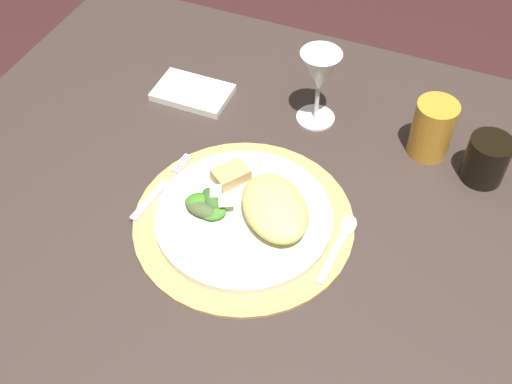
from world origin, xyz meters
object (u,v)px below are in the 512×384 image
object	(u,v)px
amber_tumbler	(432,129)
dark_tumbler	(486,159)
napkin	(193,93)
dining_table	(246,228)
wine_glass	(319,75)
spoon	(342,237)
fork	(159,190)
dinner_plate	(244,217)

from	to	relation	value
amber_tumbler	dark_tumbler	xyz separation A→B (m)	(0.10, -0.03, -0.01)
napkin	dark_tumbler	distance (m)	0.54
dining_table	napkin	bearing A→B (deg)	137.05
wine_glass	amber_tumbler	world-z (taller)	wine_glass
wine_glass	dark_tumbler	size ratio (longest dim) A/B	1.79
spoon	napkin	world-z (taller)	napkin
dark_tumbler	spoon	bearing A→B (deg)	-128.19
spoon	fork	bearing A→B (deg)	-175.82
dining_table	napkin	size ratio (longest dim) A/B	7.81
dining_table	dark_tumbler	world-z (taller)	dark_tumbler
dinner_plate	fork	bearing A→B (deg)	178.87
spoon	amber_tumbler	world-z (taller)	amber_tumbler
spoon	wine_glass	bearing A→B (deg)	117.59
fork	wine_glass	distance (m)	0.34
dining_table	amber_tumbler	world-z (taller)	amber_tumbler
dinner_plate	wine_glass	xyz separation A→B (m)	(0.02, 0.27, 0.09)
napkin	dining_table	bearing A→B (deg)	-42.95
amber_tumbler	dark_tumbler	bearing A→B (deg)	-14.56
fork	napkin	size ratio (longest dim) A/B	1.15
spoon	amber_tumbler	xyz separation A→B (m)	(0.08, 0.24, 0.04)
napkin	wine_glass	size ratio (longest dim) A/B	0.98
dinner_plate	spoon	xyz separation A→B (m)	(0.15, 0.03, -0.00)
dining_table	fork	xyz separation A→B (m)	(-0.12, -0.07, 0.13)
dinner_plate	napkin	xyz separation A→B (m)	(-0.21, 0.25, -0.01)
napkin	dark_tumbler	world-z (taller)	dark_tumbler
spoon	amber_tumbler	distance (m)	0.26
wine_glass	amber_tumbler	size ratio (longest dim) A/B	1.39
dark_tumbler	wine_glass	bearing A→B (deg)	174.53
fork	spoon	size ratio (longest dim) A/B	1.16
fork	dark_tumbler	distance (m)	0.54
wine_glass	amber_tumbler	distance (m)	0.21
dinner_plate	wine_glass	world-z (taller)	wine_glass
dining_table	dark_tumbler	bearing A→B (deg)	24.96
fork	spoon	world-z (taller)	spoon
dark_tumbler	dining_table	bearing A→B (deg)	-155.04
dark_tumbler	dinner_plate	bearing A→B (deg)	-143.12
spoon	dining_table	bearing A→B (deg)	164.19
wine_glass	amber_tumbler	bearing A→B (deg)	-1.08
amber_tumbler	dark_tumbler	world-z (taller)	amber_tumbler
amber_tumbler	dark_tumbler	size ratio (longest dim) A/B	1.29
napkin	amber_tumbler	size ratio (longest dim) A/B	1.35
dining_table	dinner_plate	bearing A→B (deg)	-67.51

